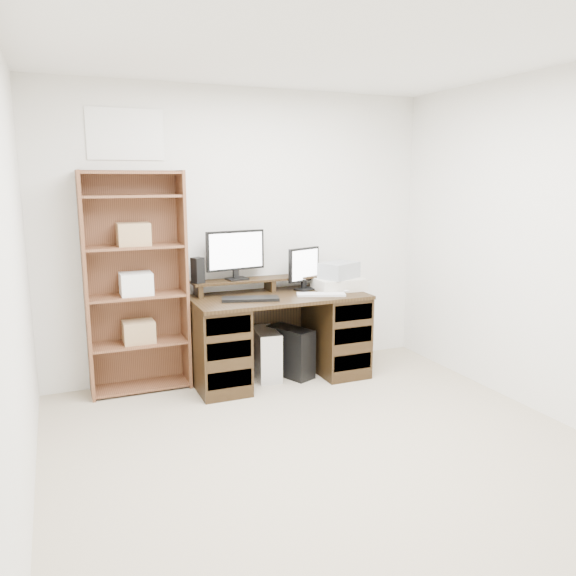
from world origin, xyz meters
TOP-DOWN VIEW (x-y plane):
  - room at (-0.00, 0.00)m, footprint 3.54×4.04m
  - desk at (0.20, 1.64)m, footprint 1.50×0.70m
  - riser_shelf at (0.20, 1.85)m, footprint 1.40×0.22m
  - monitor_wide at (-0.11, 1.87)m, footprint 0.54×0.16m
  - monitor_small at (0.50, 1.77)m, footprint 0.34×0.18m
  - speaker at (-0.45, 1.83)m, footprint 0.11×0.11m
  - keyboard_black at (-0.09, 1.53)m, footprint 0.49×0.27m
  - keyboard_white at (0.53, 1.48)m, footprint 0.43×0.26m
  - mouse at (0.78, 1.52)m, footprint 0.09×0.06m
  - printer at (0.79, 1.65)m, footprint 0.43×0.33m
  - basket at (0.79, 1.65)m, footprint 0.40×0.35m
  - tower_silver at (0.11, 1.71)m, footprint 0.24×0.45m
  - tower_black at (0.33, 1.66)m, footprint 0.34×0.48m
  - bookshelf at (-0.96, 1.86)m, footprint 0.80×0.30m

SIDE VIEW (x-z plane):
  - tower_silver at x=0.11m, z-range 0.00..0.43m
  - tower_black at x=0.33m, z-range 0.00..0.44m
  - desk at x=0.20m, z-range 0.01..0.76m
  - keyboard_white at x=0.53m, z-range 0.75..0.77m
  - keyboard_black at x=-0.09m, z-range 0.75..0.78m
  - mouse at x=0.78m, z-range 0.75..0.78m
  - printer at x=0.79m, z-range 0.75..0.86m
  - riser_shelf at x=0.20m, z-range 0.78..0.90m
  - bookshelf at x=-0.96m, z-range 0.02..1.82m
  - basket at x=0.79m, z-range 0.86..1.00m
  - monitor_small at x=0.50m, z-range 0.77..1.15m
  - speaker at x=-0.45m, z-range 0.87..1.09m
  - monitor_wide at x=-0.11m, z-range 0.90..1.32m
  - room at x=0.00m, z-range -0.02..2.52m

